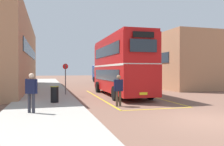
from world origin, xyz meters
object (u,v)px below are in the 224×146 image
object	(u,v)px
double_decker_bus	(120,65)
bus_stop_sign	(65,76)
litter_bin	(55,94)
pedestrian_waiting_near	(31,90)
pedestrian_boarding	(119,88)
single_deck_bus	(105,73)

from	to	relation	value
double_decker_bus	bus_stop_sign	world-z (taller)	double_decker_bus
double_decker_bus	litter_bin	distance (m)	6.83
pedestrian_waiting_near	litter_bin	bearing A→B (deg)	70.42
bus_stop_sign	pedestrian_boarding	bearing A→B (deg)	-67.17
double_decker_bus	single_deck_bus	xyz separation A→B (m)	(3.47, 18.86, -0.87)
single_deck_bus	litter_bin	world-z (taller)	single_deck_bus
single_deck_bus	pedestrian_boarding	distance (m)	24.80
double_decker_bus	pedestrian_boarding	distance (m)	5.86
double_decker_bus	pedestrian_boarding	size ratio (longest dim) A/B	5.44
pedestrian_boarding	bus_stop_sign	bearing A→B (deg)	112.83
pedestrian_boarding	litter_bin	distance (m)	3.90
double_decker_bus	single_deck_bus	world-z (taller)	double_decker_bus
single_deck_bus	double_decker_bus	bearing A→B (deg)	-100.43
pedestrian_waiting_near	litter_bin	xyz separation A→B (m)	(1.13, 3.17, -0.56)
double_decker_bus	pedestrian_boarding	world-z (taller)	double_decker_bus
single_deck_bus	pedestrian_boarding	bearing A→B (deg)	-102.45
pedestrian_waiting_near	double_decker_bus	bearing A→B (deg)	46.65
double_decker_bus	pedestrian_waiting_near	world-z (taller)	double_decker_bus
pedestrian_waiting_near	litter_bin	distance (m)	3.41
pedestrian_boarding	double_decker_bus	bearing A→B (deg)	70.73
single_deck_bus	pedestrian_waiting_near	world-z (taller)	single_deck_bus
double_decker_bus	litter_bin	xyz separation A→B (m)	(-5.39, -3.74, -1.88)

